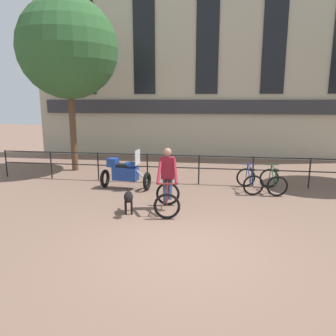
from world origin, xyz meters
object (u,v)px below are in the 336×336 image
at_px(cyclist_with_bike, 167,183).
at_px(dog, 128,198).
at_px(parked_bicycle_mid_left, 273,181).
at_px(parked_motorcycle, 125,173).
at_px(parked_bicycle_near_lamp, 249,180).

distance_m(cyclist_with_bike, dog, 1.12).
bearing_deg(parked_bicycle_mid_left, parked_motorcycle, -1.07).
distance_m(parked_motorcycle, parked_bicycle_mid_left, 4.91).
bearing_deg(cyclist_with_bike, parked_bicycle_mid_left, 28.75).
xyz_separation_m(dog, parked_bicycle_near_lamp, (3.37, 2.73, -0.07)).
bearing_deg(parked_bicycle_near_lamp, dog, 31.04).
height_order(dog, parked_bicycle_near_lamp, parked_bicycle_near_lamp).
bearing_deg(parked_motorcycle, dog, -156.31).
distance_m(dog, parked_bicycle_mid_left, 4.95).
bearing_deg(parked_motorcycle, cyclist_with_bike, -132.37).
bearing_deg(parked_bicycle_near_lamp, parked_motorcycle, -3.25).
distance_m(dog, parked_bicycle_near_lamp, 4.34).
xyz_separation_m(cyclist_with_bike, parked_bicycle_mid_left, (3.14, 2.30, -0.41)).
bearing_deg(parked_bicycle_mid_left, cyclist_with_bike, 31.08).
bearing_deg(parked_bicycle_near_lamp, cyclist_with_bike, 35.90).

